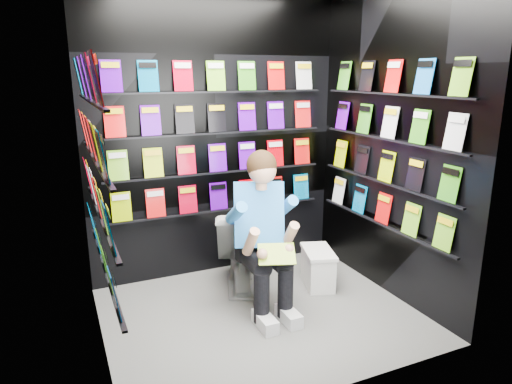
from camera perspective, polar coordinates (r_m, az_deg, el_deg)
name	(u,v)px	position (r m, az deg, el deg)	size (l,w,h in m)	color
floor	(261,314)	(3.80, 0.59, -15.05)	(2.40, 2.40, 0.00)	slate
wall_back	(216,138)	(4.27, -5.00, 6.74)	(2.40, 0.04, 2.60)	black
wall_front	(338,185)	(2.50, 10.26, 0.87)	(2.40, 0.04, 2.60)	black
wall_left	(88,169)	(3.06, -20.23, 2.72)	(0.04, 2.00, 2.60)	black
wall_right	(391,145)	(4.00, 16.54, 5.65)	(0.04, 2.00, 2.60)	black
comics_back	(217,138)	(4.24, -4.87, 6.75)	(2.10, 0.06, 1.37)	red
comics_left	(93,168)	(3.06, -19.68, 2.87)	(0.06, 1.70, 1.37)	red
comics_right	(388,145)	(3.98, 16.21, 5.70)	(0.06, 1.70, 1.37)	red
toilet	(240,247)	(4.13, -2.01, -6.94)	(0.42, 0.75, 0.73)	white
longbox	(318,269)	(4.25, 7.73, -9.53)	(0.23, 0.41, 0.31)	silver
longbox_lid	(318,252)	(4.18, 7.81, -7.41)	(0.25, 0.43, 0.03)	silver
reader	(257,216)	(3.66, 0.18, -2.96)	(0.53, 0.78, 1.43)	#287CD8
held_comic	(277,254)	(3.43, 2.60, -7.74)	(0.28, 0.01, 0.19)	green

